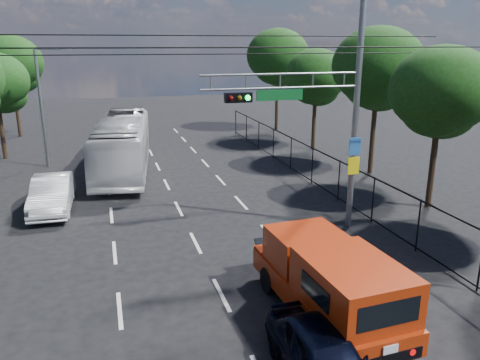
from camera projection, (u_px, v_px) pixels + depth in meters
name	position (u px, v px, depth m)	size (l,w,h in m)	color
lane_markings	(172.00, 196.00, 23.37)	(6.12, 38.00, 0.01)	beige
signal_mast	(328.00, 100.00, 17.80)	(6.43, 0.39, 9.50)	slate
streetlight_left	(44.00, 102.00, 27.90)	(2.09, 0.22, 7.08)	slate
utility_wires	(186.00, 46.00, 16.58)	(22.00, 5.04, 0.74)	black
fence_right	(328.00, 174.00, 23.46)	(0.06, 34.03, 2.00)	black
tree_right_b	(441.00, 97.00, 20.41)	(4.50, 4.50, 7.31)	black
tree_right_c	(378.00, 73.00, 25.91)	(5.10, 5.10, 8.29)	black
tree_right_d	(316.00, 80.00, 32.49)	(4.32, 4.32, 7.02)	black
tree_right_e	(278.00, 60.00, 39.60)	(5.28, 5.28, 8.58)	black
tree_left_e	(12.00, 67.00, 36.72)	(4.92, 4.92, 7.99)	black
red_pickup	(329.00, 280.00, 12.67)	(2.44, 5.98, 2.18)	black
navy_hatchback	(323.00, 358.00, 10.25)	(1.61, 3.99, 1.36)	black
white_bus	(123.00, 144.00, 27.56)	(2.68, 11.47, 3.19)	silver
white_van	(52.00, 194.00, 21.16)	(1.64, 4.70, 1.55)	white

